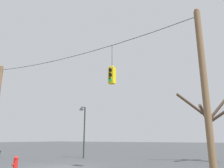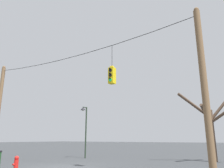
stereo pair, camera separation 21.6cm
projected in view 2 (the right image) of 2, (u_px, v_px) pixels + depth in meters
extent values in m
plane|color=#383A3D|center=(62.00, 167.00, 12.75)|extent=(200.00, 200.00, 0.00)
sphere|color=brown|center=(4.00, 67.00, 19.24)|extent=(0.24, 0.24, 0.24)
cylinder|color=brown|center=(204.00, 87.00, 9.74)|extent=(0.30, 0.30, 7.68)
sphere|color=brown|center=(196.00, 10.00, 10.69)|extent=(0.24, 0.24, 0.24)
cylinder|color=black|center=(11.00, 70.00, 18.53)|extent=(2.33, 0.03, 0.25)
cylinder|color=black|center=(29.00, 67.00, 17.26)|extent=(2.33, 0.03, 0.18)
cylinder|color=black|center=(49.00, 63.00, 16.01)|extent=(2.33, 0.03, 0.10)
cylinder|color=black|center=(72.00, 57.00, 14.78)|extent=(2.32, 0.03, 0.03)
cylinder|color=black|center=(100.00, 49.00, 13.57)|extent=(2.33, 0.03, 0.10)
cylinder|color=black|center=(133.00, 38.00, 12.38)|extent=(2.33, 0.03, 0.18)
cylinder|color=black|center=(173.00, 24.00, 11.20)|extent=(2.33, 0.03, 0.25)
cube|color=yellow|center=(112.00, 76.00, 12.64)|extent=(0.34, 0.34, 0.96)
cube|color=yellow|center=(112.00, 67.00, 12.77)|extent=(0.19, 0.19, 0.10)
cylinder|color=black|center=(112.00, 56.00, 12.95)|extent=(0.02, 0.02, 1.32)
cylinder|color=black|center=(110.00, 70.00, 12.56)|extent=(0.20, 0.03, 0.20)
cylinder|color=black|center=(110.00, 69.00, 12.55)|extent=(0.07, 0.12, 0.07)
cylinder|color=black|center=(110.00, 75.00, 12.49)|extent=(0.20, 0.03, 0.20)
cylinder|color=black|center=(110.00, 73.00, 12.48)|extent=(0.07, 0.12, 0.07)
cylinder|color=#19C666|center=(110.00, 80.00, 12.42)|extent=(0.20, 0.03, 0.20)
cylinder|color=black|center=(110.00, 78.00, 12.41)|extent=(0.07, 0.12, 0.07)
cylinder|color=#233323|center=(86.00, 132.00, 19.18)|extent=(0.12, 0.12, 4.39)
cylinder|color=#233323|center=(85.00, 107.00, 19.51)|extent=(0.07, 0.48, 0.07)
cone|color=#232328|center=(83.00, 109.00, 19.28)|extent=(0.44, 0.44, 0.26)
sphere|color=silver|center=(83.00, 110.00, 19.25)|extent=(0.20, 0.20, 0.20)
cylinder|color=brown|center=(212.00, 135.00, 16.14)|extent=(0.48, 0.48, 3.74)
cylinder|color=brown|center=(208.00, 108.00, 15.69)|extent=(0.44, 2.24, 1.46)
cylinder|color=brown|center=(206.00, 114.00, 15.87)|extent=(0.44, 1.85, 1.31)
cylinder|color=brown|center=(194.00, 105.00, 16.41)|extent=(1.97, 2.00, 1.85)
cylinder|color=brown|center=(222.00, 106.00, 16.46)|extent=(2.07, 0.93, 2.41)
cylinder|color=red|center=(16.00, 165.00, 11.16)|extent=(0.22, 0.22, 0.56)
sphere|color=red|center=(17.00, 158.00, 11.25)|extent=(0.22, 0.22, 0.22)
cylinder|color=red|center=(14.00, 165.00, 11.06)|extent=(0.09, 0.10, 0.09)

